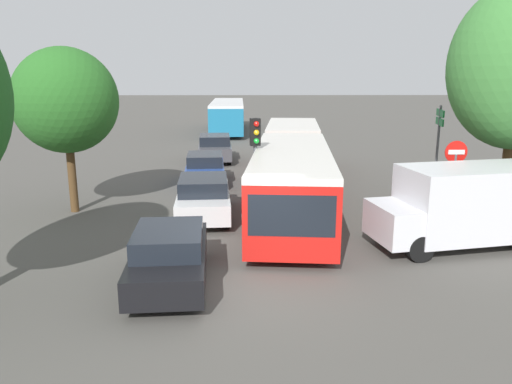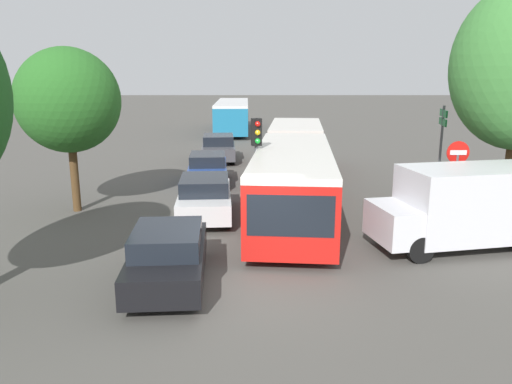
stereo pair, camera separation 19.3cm
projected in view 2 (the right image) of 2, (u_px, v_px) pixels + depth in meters
name	position (u px, v px, depth m)	size (l,w,h in m)	color
ground_plane	(248.00, 286.00, 11.68)	(200.00, 200.00, 0.00)	#4F4C47
articulated_bus	(294.00, 162.00, 19.87)	(3.83, 16.36, 2.41)	red
city_bus_rear	(232.00, 114.00, 41.70)	(2.80, 11.67, 2.50)	teal
queued_car_black	(167.00, 255.00, 11.66)	(1.94, 4.04, 1.37)	black
queued_car_white	(204.00, 197.00, 17.04)	(2.02, 4.20, 1.42)	white
queued_car_blue	(207.00, 168.00, 22.27)	(1.92, 4.01, 1.36)	#284799
queued_car_graphite	(218.00, 148.00, 28.04)	(2.07, 4.32, 1.46)	#47474C
white_van	(467.00, 205.00, 13.99)	(5.29, 2.90, 2.31)	silver
traffic_light	(256.00, 146.00, 16.51)	(0.37, 0.39, 3.40)	#56595E
no_entry_sign	(455.00, 171.00, 15.45)	(0.70, 0.08, 2.82)	#56595E
direction_sign_post	(441.00, 132.00, 19.78)	(0.31, 1.39, 3.60)	#56595E
tree_left_mid	(67.00, 101.00, 17.09)	(3.55, 3.55, 5.73)	#51381E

